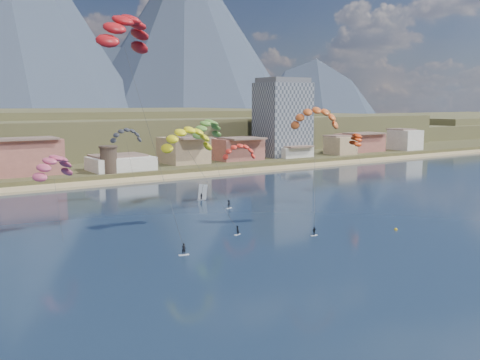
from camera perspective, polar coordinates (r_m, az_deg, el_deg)
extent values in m
plane|color=black|center=(77.31, 13.47, -10.19)|extent=(2400.00, 2400.00, 0.00)
cube|color=tan|center=(166.46, -14.25, -0.31)|extent=(2200.00, 12.00, 0.90)
cube|color=brown|center=(285.93, -14.39, 4.99)|extent=(320.00, 150.00, 15.00)
cube|color=brown|center=(404.81, 17.42, 5.23)|extent=(240.00, 120.00, 8.00)
cube|color=brown|center=(500.00, 22.47, 5.71)|extent=(260.00, 140.00, 12.00)
cone|color=#2A3447|center=(971.19, -5.65, 15.39)|extent=(380.00, 380.00, 290.00)
cone|color=#2A3447|center=(1135.14, 7.04, 13.30)|extent=(340.00, 340.00, 250.00)
cone|color=#2A3447|center=(1294.00, 14.31, 11.81)|extent=(320.00, 320.00, 220.00)
cube|color=gray|center=(225.75, 4.51, 6.35)|extent=(20.00, 16.00, 30.00)
cube|color=#59595E|center=(225.82, 4.55, 10.41)|extent=(18.00, 14.40, 2.00)
cylinder|color=#47382D|center=(174.89, -13.65, 2.01)|extent=(5.20, 5.20, 8.00)
cylinder|color=#47382D|center=(174.50, -13.69, 3.41)|extent=(5.82, 5.82, 0.60)
cube|color=silver|center=(87.32, -5.93, -7.83)|extent=(1.72, 0.88, 0.11)
imported|color=black|center=(87.05, -5.94, -7.20)|extent=(0.78, 0.61, 1.90)
cylinder|color=#262626|center=(89.99, -9.12, 3.71)|extent=(0.05, 0.05, 35.26)
cube|color=silver|center=(99.78, -0.30, -5.76)|extent=(1.48, 0.87, 0.09)
imported|color=black|center=(99.57, -0.30, -5.27)|extent=(0.95, 0.84, 1.63)
cylinder|color=#262626|center=(102.00, -2.98, -0.90)|extent=(0.05, 0.05, 18.48)
cube|color=silver|center=(100.12, 7.79, -5.79)|extent=(1.37, 0.48, 0.09)
imported|color=black|center=(99.93, 7.80, -5.33)|extent=(0.93, 0.43, 1.56)
cylinder|color=#262626|center=(104.20, 7.85, 0.35)|extent=(0.05, 0.05, 21.75)
cube|color=silver|center=(124.35, -1.19, -2.97)|extent=(1.65, 0.85, 0.11)
imported|color=black|center=(124.17, -1.19, -2.53)|extent=(1.31, 0.95, 1.82)
cylinder|color=#262626|center=(128.37, -2.35, 1.17)|extent=(0.05, 0.05, 18.81)
cylinder|color=#262626|center=(101.37, -18.26, -2.84)|extent=(0.04, 0.04, 13.02)
cylinder|color=#262626|center=(132.42, -11.11, 0.78)|extent=(0.04, 0.04, 16.26)
cylinder|color=#262626|center=(131.05, 0.90, -0.06)|extent=(0.04, 0.04, 12.82)
cylinder|color=#262626|center=(150.15, 13.04, 1.17)|extent=(0.04, 0.04, 14.47)
cube|color=silver|center=(135.24, -4.07, -2.08)|extent=(2.21, 0.80, 0.11)
imported|color=black|center=(135.09, -4.08, -1.73)|extent=(0.80, 0.56, 1.56)
cube|color=white|center=(135.08, -3.95, -1.25)|extent=(1.03, 2.41, 3.72)
sphere|color=gold|center=(107.61, 16.06, -5.02)|extent=(0.62, 0.62, 0.62)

